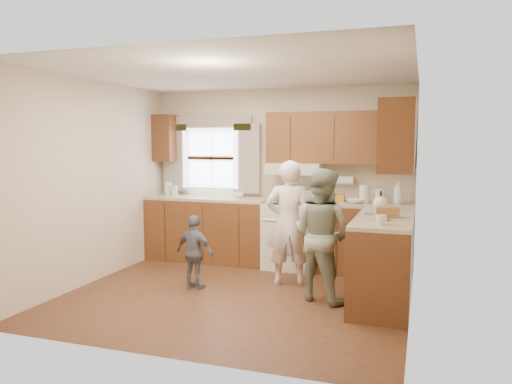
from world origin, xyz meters
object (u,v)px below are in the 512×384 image
(child, at_px, (195,252))
(woman_right, at_px, (321,234))
(stove, at_px, (293,234))
(woman_left, at_px, (288,223))

(child, bearing_deg, woman_right, -163.65)
(stove, relative_size, woman_right, 0.73)
(woman_right, bearing_deg, child, 26.30)
(woman_right, height_order, child, woman_right)
(stove, height_order, child, stove)
(woman_right, distance_m, child, 1.53)
(woman_left, distance_m, child, 1.18)
(woman_left, xyz_separation_m, child, (-1.00, -0.54, -0.32))
(stove, relative_size, child, 1.21)
(stove, height_order, woman_right, woman_right)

